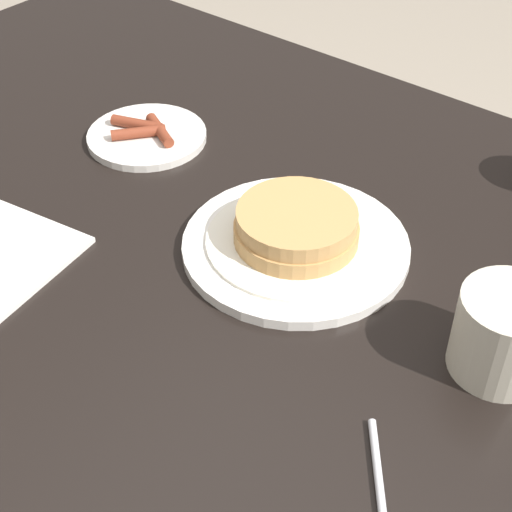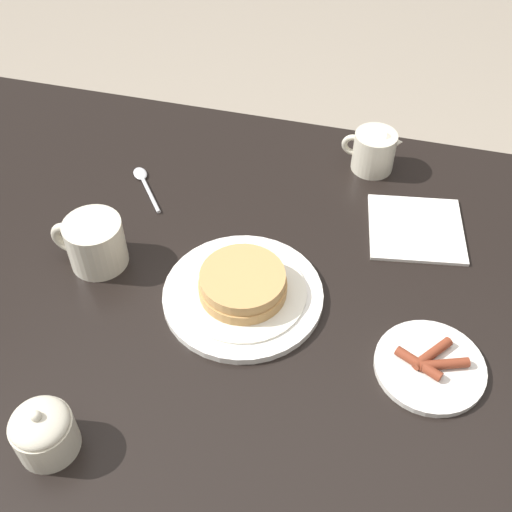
% 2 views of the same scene
% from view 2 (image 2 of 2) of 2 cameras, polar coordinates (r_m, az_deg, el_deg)
% --- Properties ---
extents(ground_plane, '(8.00, 8.00, 0.00)m').
position_cam_2_polar(ground_plane, '(1.64, -0.14, -19.70)').
color(ground_plane, gray).
extents(dining_table, '(1.54, 0.88, 0.75)m').
position_cam_2_polar(dining_table, '(1.09, -0.20, -6.33)').
color(dining_table, black).
rests_on(dining_table, ground_plane).
extents(pancake_plate, '(0.25, 0.25, 0.05)m').
position_cam_2_polar(pancake_plate, '(0.97, -1.18, -3.01)').
color(pancake_plate, white).
rests_on(pancake_plate, dining_table).
extents(side_plate_bacon, '(0.15, 0.15, 0.02)m').
position_cam_2_polar(side_plate_bacon, '(0.94, 15.21, -9.38)').
color(side_plate_bacon, silver).
rests_on(side_plate_bacon, dining_table).
extents(coffee_mug, '(0.12, 0.09, 0.08)m').
position_cam_2_polar(coffee_mug, '(1.04, -14.21, 1.18)').
color(coffee_mug, beige).
rests_on(coffee_mug, dining_table).
extents(creamer_pitcher, '(0.11, 0.08, 0.08)m').
position_cam_2_polar(creamer_pitcher, '(1.20, 10.48, 9.20)').
color(creamer_pitcher, beige).
rests_on(creamer_pitcher, dining_table).
extents(sugar_bowl, '(0.08, 0.08, 0.08)m').
position_cam_2_polar(sugar_bowl, '(0.86, -18.37, -14.56)').
color(sugar_bowl, beige).
rests_on(sugar_bowl, dining_table).
extents(napkin, '(0.18, 0.18, 0.01)m').
position_cam_2_polar(napkin, '(1.11, 14.03, 2.38)').
color(napkin, silver).
rests_on(napkin, dining_table).
extents(spoon, '(0.09, 0.11, 0.01)m').
position_cam_2_polar(spoon, '(1.19, -9.91, 6.51)').
color(spoon, silver).
rests_on(spoon, dining_table).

